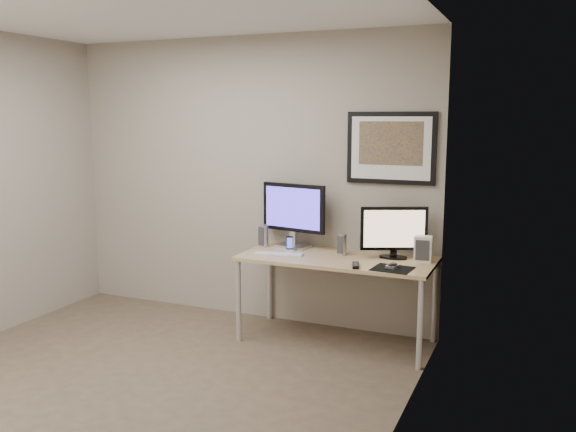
% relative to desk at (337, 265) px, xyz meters
% --- Properties ---
extents(floor, '(3.60, 3.60, 0.00)m').
position_rel_desk_xyz_m(floor, '(-1.00, -1.35, -0.66)').
color(floor, brown).
rests_on(floor, ground).
extents(room, '(3.60, 3.60, 3.60)m').
position_rel_desk_xyz_m(room, '(-1.00, -0.90, 0.98)').
color(room, white).
rests_on(room, ground).
extents(desk, '(1.60, 0.70, 0.73)m').
position_rel_desk_xyz_m(desk, '(0.00, 0.00, 0.00)').
color(desk, '#967549').
rests_on(desk, floor).
extents(framed_art, '(0.75, 0.04, 0.60)m').
position_rel_desk_xyz_m(framed_art, '(0.35, 0.33, 0.96)').
color(framed_art, black).
rests_on(framed_art, room).
extents(monitor_large, '(0.62, 0.25, 0.57)m').
position_rel_desk_xyz_m(monitor_large, '(-0.48, 0.22, 0.38)').
color(monitor_large, '#B4B4B9').
rests_on(monitor_large, desk).
extents(monitor_tv, '(0.51, 0.25, 0.43)m').
position_rel_desk_xyz_m(monitor_tv, '(0.44, 0.13, 0.29)').
color(monitor_tv, black).
rests_on(monitor_tv, desk).
extents(speaker_left, '(0.10, 0.10, 0.20)m').
position_rel_desk_xyz_m(speaker_left, '(-0.73, 0.14, 0.16)').
color(speaker_left, '#B4B4B9').
rests_on(speaker_left, desk).
extents(speaker_right, '(0.09, 0.09, 0.18)m').
position_rel_desk_xyz_m(speaker_right, '(0.01, 0.10, 0.15)').
color(speaker_right, '#B4B4B9').
rests_on(speaker_right, desk).
extents(phone_dock, '(0.08, 0.08, 0.13)m').
position_rel_desk_xyz_m(phone_dock, '(-0.45, 0.05, 0.13)').
color(phone_dock, black).
rests_on(phone_dock, desk).
extents(keyboard, '(0.43, 0.20, 0.01)m').
position_rel_desk_xyz_m(keyboard, '(-0.48, -0.12, 0.07)').
color(keyboard, silver).
rests_on(keyboard, desk).
extents(mousepad, '(0.31, 0.28, 0.00)m').
position_rel_desk_xyz_m(mousepad, '(0.52, -0.21, 0.07)').
color(mousepad, black).
rests_on(mousepad, desk).
extents(mouse, '(0.09, 0.13, 0.04)m').
position_rel_desk_xyz_m(mouse, '(0.51, -0.18, 0.09)').
color(mouse, black).
rests_on(mouse, mousepad).
extents(remote, '(0.10, 0.19, 0.02)m').
position_rel_desk_xyz_m(remote, '(0.24, -0.25, 0.08)').
color(remote, black).
rests_on(remote, desk).
extents(fan_unit, '(0.15, 0.11, 0.21)m').
position_rel_desk_xyz_m(fan_unit, '(0.68, 0.11, 0.17)').
color(fan_unit, silver).
rests_on(fan_unit, desk).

